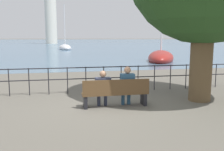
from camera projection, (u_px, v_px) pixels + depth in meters
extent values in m
plane|color=#605B51|center=(115.00, 106.00, 8.02)|extent=(1000.00, 1000.00, 0.00)
cube|color=slate|center=(63.00, 41.00, 161.40)|extent=(600.00, 300.00, 0.01)
cylinder|color=brown|center=(201.00, 61.00, 8.56)|extent=(0.75, 0.75, 2.75)
cube|color=brown|center=(115.00, 93.00, 7.96)|extent=(2.11, 0.45, 0.05)
cube|color=brown|center=(117.00, 87.00, 7.72)|extent=(2.11, 0.04, 0.45)
cube|color=black|center=(85.00, 102.00, 7.80)|extent=(0.10, 0.41, 0.40)
cube|color=black|center=(144.00, 99.00, 8.18)|extent=(0.10, 0.41, 0.40)
cylinder|color=#2D3347|center=(99.00, 99.00, 8.03)|extent=(0.11, 0.11, 0.45)
cylinder|color=#2D3347|center=(106.00, 99.00, 8.08)|extent=(0.11, 0.11, 0.45)
cube|color=#2D3347|center=(103.00, 91.00, 7.93)|extent=(0.41, 0.26, 0.14)
cube|color=#2D3347|center=(103.00, 85.00, 7.82)|extent=(0.49, 0.24, 0.50)
sphere|color=#A87A5B|center=(103.00, 74.00, 7.76)|extent=(0.21, 0.21, 0.21)
cylinder|color=navy|center=(123.00, 98.00, 8.19)|extent=(0.11, 0.11, 0.45)
cylinder|color=navy|center=(129.00, 98.00, 8.23)|extent=(0.11, 0.11, 0.45)
cube|color=navy|center=(127.00, 90.00, 8.09)|extent=(0.38, 0.26, 0.14)
cube|color=navy|center=(127.00, 83.00, 7.97)|extent=(0.44, 0.24, 0.60)
sphere|color=#A87A5B|center=(128.00, 70.00, 7.90)|extent=(0.22, 0.22, 0.22)
cylinder|color=black|center=(9.00, 82.00, 9.31)|extent=(0.04, 0.04, 1.05)
cylinder|color=black|center=(29.00, 82.00, 9.45)|extent=(0.04, 0.04, 1.05)
cylinder|color=black|center=(49.00, 81.00, 9.60)|extent=(0.04, 0.04, 1.05)
cylinder|color=black|center=(67.00, 80.00, 9.74)|extent=(0.04, 0.04, 1.05)
cylinder|color=black|center=(86.00, 80.00, 9.88)|extent=(0.04, 0.04, 1.05)
cylinder|color=black|center=(104.00, 79.00, 10.02)|extent=(0.04, 0.04, 1.05)
cylinder|color=black|center=(121.00, 79.00, 10.17)|extent=(0.04, 0.04, 1.05)
cylinder|color=black|center=(138.00, 78.00, 10.31)|extent=(0.04, 0.04, 1.05)
cylinder|color=black|center=(154.00, 78.00, 10.45)|extent=(0.04, 0.04, 1.05)
cylinder|color=black|center=(170.00, 77.00, 10.60)|extent=(0.04, 0.04, 1.05)
cylinder|color=black|center=(186.00, 76.00, 10.74)|extent=(0.04, 0.04, 1.05)
cylinder|color=black|center=(201.00, 76.00, 10.88)|extent=(0.04, 0.04, 1.05)
cylinder|color=black|center=(216.00, 75.00, 11.03)|extent=(0.04, 0.04, 1.05)
cylinder|color=black|center=(104.00, 67.00, 9.95)|extent=(11.51, 0.04, 0.04)
cylinder|color=black|center=(104.00, 78.00, 10.02)|extent=(11.51, 0.04, 0.04)
ellipsoid|color=maroon|center=(161.00, 58.00, 23.57)|extent=(4.69, 6.77, 1.41)
cylinder|color=silver|center=(162.00, 20.00, 23.04)|extent=(0.14, 0.14, 6.22)
ellipsoid|color=silver|center=(65.00, 48.00, 46.06)|extent=(2.72, 6.94, 1.36)
cylinder|color=silver|center=(65.00, 25.00, 45.44)|extent=(0.14, 0.14, 7.45)
cylinder|color=silver|center=(51.00, 18.00, 87.03)|extent=(4.01, 4.01, 17.92)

